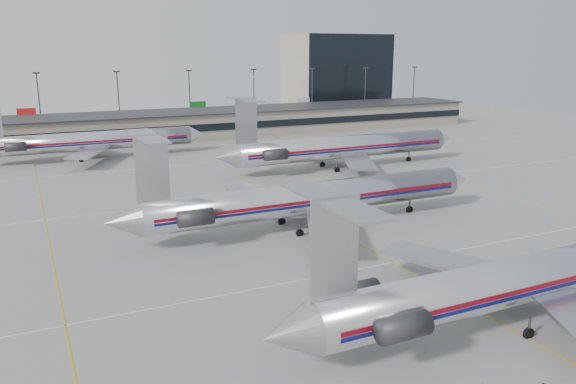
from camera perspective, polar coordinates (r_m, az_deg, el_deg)
ground at (r=49.18m, az=17.53°, el=-10.69°), size 260.00×260.00×0.00m
apron_markings at (r=56.20m, az=10.58°, el=-7.05°), size 160.00×0.15×0.02m
terminal at (r=134.81m, az=-11.92°, el=6.66°), size 162.00×17.00×6.25m
light_mast_row at (r=147.86m, az=-13.35°, el=9.34°), size 163.60×0.40×15.28m
distant_building at (r=185.45m, az=4.85°, el=11.79°), size 30.00×20.00×25.00m
jet_foreground at (r=46.65m, az=23.09°, el=-8.00°), size 45.23×26.63×11.84m
jet_second_row at (r=64.83m, az=1.85°, el=-0.65°), size 46.66×27.47×12.21m
jet_third_row at (r=98.49m, az=5.37°, el=4.57°), size 47.53×29.24×13.00m
jet_back_row at (r=113.17m, az=-19.54°, el=4.90°), size 43.48×26.74×11.89m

